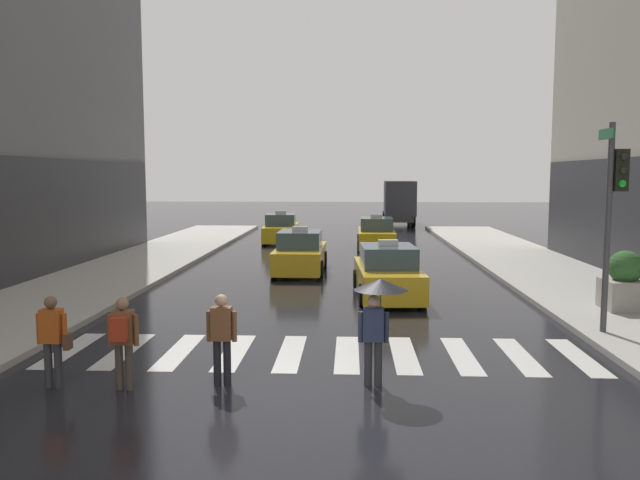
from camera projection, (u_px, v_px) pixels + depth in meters
name	position (u px, v px, depth m)	size (l,w,h in m)	color
ground_plane	(310.00, 405.00, 10.35)	(160.00, 160.00, 0.00)	black
crosswalk_markings	(319.00, 353.00, 13.33)	(11.30, 2.80, 0.01)	silver
traffic_light_pole	(614.00, 198.00, 14.27)	(0.44, 0.84, 4.80)	#47474C
taxi_lead	(387.00, 274.00, 19.40)	(2.11, 4.62, 1.80)	gold
taxi_second	(300.00, 254.00, 24.44)	(1.96, 4.56, 1.80)	gold
taxi_third	(376.00, 235.00, 32.14)	(1.97, 4.56, 1.80)	yellow
taxi_fourth	(281.00, 230.00, 35.30)	(2.07, 4.61, 1.80)	yellow
box_truck	(399.00, 201.00, 47.47)	(2.43, 7.60, 3.35)	#2D2D2D
pedestrian_with_umbrella	(378.00, 303.00, 11.14)	(0.96, 0.96, 1.94)	#333338
pedestrian_with_backpack	(123.00, 336.00, 10.95)	(0.55, 0.43, 1.65)	#473D33
pedestrian_with_handbag	(53.00, 336.00, 11.09)	(0.60, 0.24, 1.65)	#333338
pedestrian_plain_coat	(222.00, 333.00, 11.26)	(0.55, 0.24, 1.65)	black
planter_near_corner	(625.00, 283.00, 16.95)	(1.10, 1.10, 1.60)	#A8A399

